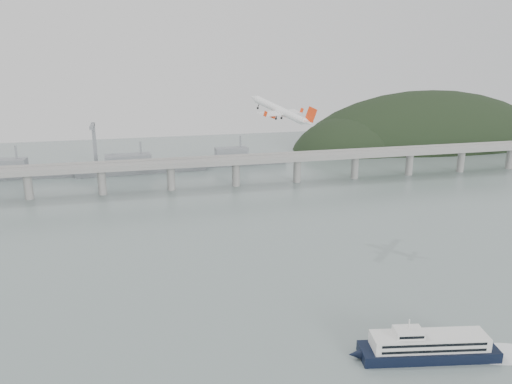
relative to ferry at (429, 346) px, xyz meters
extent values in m
plane|color=slate|center=(-37.72, 38.00, -3.96)|extent=(900.00, 900.00, 0.00)
cube|color=gray|center=(-37.72, 238.00, 16.04)|extent=(800.00, 22.00, 2.20)
cube|color=gray|center=(-37.72, 227.50, 18.04)|extent=(800.00, 0.60, 1.80)
cube|color=gray|center=(-37.72, 248.50, 18.04)|extent=(800.00, 0.60, 1.80)
cylinder|color=gray|center=(-167.72, 238.00, 5.54)|extent=(6.00, 6.00, 21.00)
cylinder|color=gray|center=(-117.72, 238.00, 5.54)|extent=(6.00, 6.00, 21.00)
cylinder|color=gray|center=(-67.72, 238.00, 5.54)|extent=(6.00, 6.00, 21.00)
cylinder|color=gray|center=(-17.72, 238.00, 5.54)|extent=(6.00, 6.00, 21.00)
cylinder|color=gray|center=(32.28, 238.00, 5.54)|extent=(6.00, 6.00, 21.00)
cylinder|color=gray|center=(82.28, 238.00, 5.54)|extent=(6.00, 6.00, 21.00)
cylinder|color=gray|center=(132.28, 238.00, 5.54)|extent=(6.00, 6.00, 21.00)
cylinder|color=gray|center=(182.28, 238.00, 5.54)|extent=(6.00, 6.00, 21.00)
cylinder|color=gray|center=(232.28, 238.00, 5.54)|extent=(6.00, 6.00, 21.00)
ellipsoid|color=black|center=(232.28, 368.00, -21.96)|extent=(320.00, 150.00, 156.00)
ellipsoid|color=black|center=(137.28, 358.00, -15.96)|extent=(140.00, 110.00, 96.00)
ellipsoid|color=black|center=(322.28, 378.00, -28.96)|extent=(220.00, 140.00, 120.00)
cube|color=slate|center=(-187.72, 308.00, 0.04)|extent=(95.67, 20.15, 8.00)
cube|color=slate|center=(-197.22, 308.00, 8.04)|extent=(33.90, 15.02, 8.00)
cylinder|color=slate|center=(-187.72, 308.00, 16.04)|extent=(1.60, 1.60, 14.00)
cube|color=slate|center=(-87.72, 303.00, 0.04)|extent=(110.55, 21.43, 8.00)
cube|color=slate|center=(-98.72, 303.00, 8.04)|extent=(39.01, 16.73, 8.00)
cylinder|color=slate|center=(-87.72, 303.00, 16.04)|extent=(1.60, 1.60, 14.00)
cube|color=slate|center=(2.28, 313.00, 0.04)|extent=(85.00, 13.60, 8.00)
cube|color=slate|center=(-6.22, 313.00, 8.04)|extent=(29.75, 11.90, 8.00)
cylinder|color=slate|center=(2.28, 313.00, 16.04)|extent=(1.60, 1.60, 14.00)
cube|color=slate|center=(-127.72, 338.00, 16.04)|extent=(3.00, 3.00, 40.00)
cube|color=slate|center=(-127.72, 328.00, 34.04)|extent=(3.00, 28.00, 3.00)
cube|color=black|center=(0.00, 0.00, -2.08)|extent=(48.21, 19.61, 3.76)
cone|color=black|center=(-24.93, 4.61, -2.08)|extent=(5.30, 4.55, 3.76)
cube|color=silver|center=(0.00, 0.00, 2.14)|extent=(40.48, 16.40, 4.69)
cube|color=black|center=(-0.86, -4.66, 3.36)|extent=(35.11, 6.63, 0.94)
cube|color=black|center=(-0.86, -4.66, 1.11)|extent=(35.11, 6.63, 0.94)
cube|color=black|center=(0.86, 4.66, 3.36)|extent=(35.11, 6.63, 0.94)
cube|color=black|center=(0.86, 4.66, 1.11)|extent=(35.11, 6.63, 0.94)
cube|color=silver|center=(-7.38, 1.37, 5.71)|extent=(10.43, 8.17, 2.44)
cube|color=black|center=(-7.99, -1.91, 5.71)|extent=(8.33, 1.65, 0.94)
cylinder|color=silver|center=(-7.38, 1.37, 8.71)|extent=(0.55, 0.55, 3.76)
ellipsoid|color=white|center=(25.85, -4.77, -3.91)|extent=(29.04, 18.21, 0.19)
cylinder|color=white|center=(-18.31, 120.12, 67.79)|extent=(21.63, 26.03, 13.46)
cone|color=white|center=(-29.15, 132.50, 73.33)|extent=(6.42, 6.60, 5.15)
cone|color=white|center=(-6.99, 107.25, 62.58)|extent=(7.23, 7.33, 5.50)
cube|color=white|center=(-17.90, 119.57, 66.41)|extent=(30.79, 28.69, 3.92)
cube|color=white|center=(-7.48, 107.87, 63.65)|extent=(11.87, 11.26, 2.01)
cube|color=#F13810|center=(-5.91, 106.36, 66.69)|extent=(5.09, 5.18, 8.25)
cylinder|color=#F13810|center=(-14.88, 125.05, 65.20)|extent=(5.14, 5.55, 3.86)
cylinder|color=black|center=(-16.30, 126.67, 65.93)|extent=(2.64, 2.35, 2.49)
cube|color=white|center=(-14.61, 124.83, 66.23)|extent=(2.22, 2.38, 2.11)
cylinder|color=#F13810|center=(-23.71, 117.04, 65.79)|extent=(5.14, 5.55, 3.86)
cylinder|color=black|center=(-25.13, 118.67, 66.52)|extent=(2.64, 2.35, 2.49)
cube|color=white|center=(-23.44, 116.82, 66.82)|extent=(2.22, 2.38, 2.11)
cylinder|color=black|center=(-16.30, 121.87, 64.42)|extent=(1.18, 1.08, 2.61)
cylinder|color=black|center=(-16.60, 122.11, 63.29)|extent=(1.36, 1.39, 1.53)
cylinder|color=black|center=(-20.47, 118.08, 64.70)|extent=(1.18, 1.08, 2.61)
cylinder|color=black|center=(-20.77, 118.33, 63.57)|extent=(1.36, 1.39, 1.53)
cylinder|color=black|center=(-27.19, 130.03, 69.07)|extent=(1.18, 1.08, 2.61)
cylinder|color=black|center=(-27.49, 130.27, 67.94)|extent=(1.36, 1.39, 1.53)
cube|color=#F13810|center=(-2.57, 130.13, 66.04)|extent=(1.89, 1.92, 3.03)
cube|color=#F13810|center=(-29.87, 105.39, 67.87)|extent=(1.89, 1.92, 3.03)
camera|label=1|loc=(-93.48, -131.00, 97.14)|focal=35.00mm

